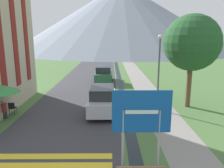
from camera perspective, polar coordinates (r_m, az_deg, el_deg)
name	(u,v)px	position (r m, az deg, el deg)	size (l,w,h in m)	color
ground_plane	(109,83)	(24.27, -0.74, 0.32)	(160.00, 160.00, 0.00)	#476B38
road	(94,69)	(34.22, -4.84, 3.84)	(6.40, 60.00, 0.01)	#38383D
footpath	(133,69)	(34.29, 5.40, 3.84)	(2.20, 60.00, 0.01)	gray
drainage_channel	(117,69)	(34.13, 1.38, 3.85)	(0.60, 60.00, 0.00)	black
crosswalk_marking	(45,166)	(9.72, -17.19, -19.71)	(5.44, 1.84, 0.01)	yellow
mountain_distant	(122,17)	(81.44, 2.54, 16.97)	(76.10, 76.10, 23.09)	gray
road_sign	(141,119)	(8.09, 7.70, -8.93)	(2.16, 0.11, 3.22)	#9E9EA3
parked_car_near	(102,99)	(14.75, -2.52, -4.05)	(1.88, 4.36, 1.82)	#B2B2B7
parked_car_far	(104,74)	(24.57, -2.22, 2.63)	(1.97, 4.29, 1.82)	#28663D
cafe_chair_far_left	(12,107)	(15.85, -24.62, -5.53)	(0.40, 0.40, 0.85)	black
person_seated_near	(4,109)	(15.24, -26.35, -5.77)	(0.32, 0.32, 1.21)	#282833
streetlamp	(159,67)	(15.12, 12.14, 4.48)	(0.28, 0.28, 5.18)	#515156
tree_by_path	(192,43)	(16.38, 20.17, 10.04)	(3.93, 3.93, 6.61)	brown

